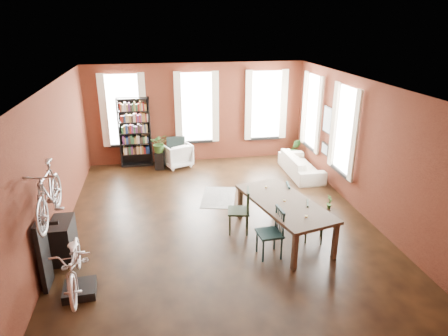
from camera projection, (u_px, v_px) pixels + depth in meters
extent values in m
plane|color=black|center=(219.00, 222.00, 9.38)|extent=(9.00, 9.00, 0.00)
cube|color=silver|center=(219.00, 85.00, 8.25)|extent=(7.00, 9.00, 0.04)
cube|color=#481C12|center=(197.00, 113.00, 12.96)|extent=(7.00, 0.04, 3.20)
cube|color=#481C12|center=(281.00, 283.00, 4.67)|extent=(7.00, 0.04, 3.20)
cube|color=#481C12|center=(52.00, 168.00, 8.25)|extent=(0.04, 9.00, 3.20)
cube|color=#481C12|center=(366.00, 150.00, 9.38)|extent=(0.04, 9.00, 3.20)
cube|color=white|center=(124.00, 110.00, 12.49)|extent=(1.00, 0.04, 2.20)
cube|color=beige|center=(124.00, 110.00, 12.42)|extent=(1.40, 0.06, 2.30)
cube|color=white|center=(197.00, 107.00, 12.86)|extent=(1.00, 0.04, 2.20)
cube|color=beige|center=(197.00, 108.00, 12.80)|extent=(1.40, 0.06, 2.30)
cube|color=white|center=(266.00, 105.00, 13.23)|extent=(1.00, 0.04, 2.20)
cube|color=beige|center=(266.00, 105.00, 13.17)|extent=(1.40, 0.06, 2.30)
cube|color=white|center=(346.00, 130.00, 10.23)|extent=(0.04, 1.00, 2.20)
cube|color=beige|center=(344.00, 131.00, 10.21)|extent=(0.06, 1.40, 2.30)
cube|color=white|center=(314.00, 112.00, 12.25)|extent=(0.04, 1.00, 2.20)
cube|color=beige|center=(311.00, 112.00, 12.24)|extent=(0.06, 1.40, 2.30)
cube|color=black|center=(328.00, 120.00, 11.24)|extent=(0.04, 0.55, 0.75)
cube|color=black|center=(325.00, 149.00, 11.54)|extent=(0.04, 0.45, 0.35)
cube|color=brown|center=(283.00, 219.00, 8.64)|extent=(1.70, 2.68, 0.84)
cube|color=#193537|center=(270.00, 233.00, 7.90)|extent=(0.50, 0.50, 1.02)
cube|color=#1F2F1C|center=(239.00, 211.00, 8.81)|extent=(0.55, 0.55, 1.02)
cube|color=black|center=(314.00, 222.00, 8.49)|extent=(0.52, 0.52, 0.88)
cube|color=#1C3E3E|center=(295.00, 202.00, 9.41)|extent=(0.47, 0.47, 0.89)
cube|color=black|center=(135.00, 132.00, 12.63)|extent=(1.00, 0.32, 2.20)
imported|color=white|center=(177.00, 154.00, 12.79)|extent=(1.04, 1.02, 0.84)
imported|color=beige|center=(301.00, 162.00, 12.11)|extent=(0.61, 2.08, 0.81)
cube|color=black|center=(219.00, 197.00, 10.67)|extent=(1.17, 1.54, 0.01)
cube|color=black|center=(80.00, 290.00, 6.93)|extent=(0.58, 0.58, 0.16)
cube|color=black|center=(44.00, 254.00, 6.94)|extent=(0.16, 0.60, 1.30)
cube|color=black|center=(63.00, 240.00, 7.88)|extent=(0.40, 0.80, 0.80)
cube|color=black|center=(160.00, 161.00, 12.59)|extent=(0.31, 0.31, 0.55)
imported|color=#275622|center=(295.00, 155.00, 13.52)|extent=(0.61, 0.81, 0.32)
imported|color=#335F26|center=(329.00, 206.00, 10.04)|extent=(0.40, 0.38, 0.13)
imported|color=beige|center=(72.00, 242.00, 6.60)|extent=(0.71, 0.98, 1.75)
imported|color=#A5A8AD|center=(45.00, 174.00, 6.46)|extent=(0.47, 1.00, 1.66)
imported|color=#356127|center=(159.00, 145.00, 12.43)|extent=(0.58, 0.63, 0.47)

